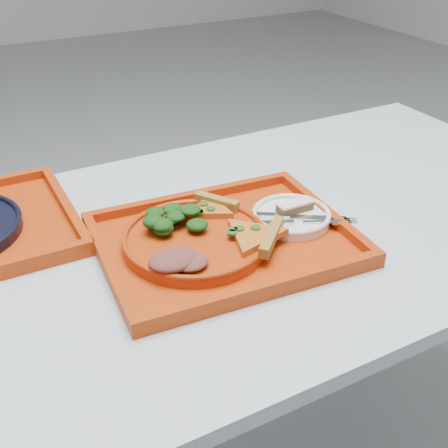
# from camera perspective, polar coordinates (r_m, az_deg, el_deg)

# --- Properties ---
(table) EXTENTS (1.60, 0.80, 0.75)m
(table) POSITION_cam_1_polar(r_m,az_deg,el_deg) (1.12, 0.59, -3.74)
(table) COLOR #AAB3BF
(table) RESTS_ON ground
(tray_main) EXTENTS (0.47, 0.38, 0.01)m
(tray_main) POSITION_cam_1_polar(r_m,az_deg,el_deg) (1.03, 0.09, -1.93)
(tray_main) COLOR #A72F08
(tray_main) RESTS_ON table
(dinner_plate) EXTENTS (0.26, 0.26, 0.02)m
(dinner_plate) POSITION_cam_1_polar(r_m,az_deg,el_deg) (1.01, -2.94, -1.75)
(dinner_plate) COLOR #AC320B
(dinner_plate) RESTS_ON tray_main
(side_plate) EXTENTS (0.15, 0.15, 0.01)m
(side_plate) POSITION_cam_1_polar(r_m,az_deg,el_deg) (1.09, 6.83, 0.63)
(side_plate) COLOR white
(side_plate) RESTS_ON tray_main
(pizza_slice_a) EXTENTS (0.17, 0.17, 0.02)m
(pizza_slice_a) POSITION_cam_1_polar(r_m,az_deg,el_deg) (0.99, 2.99, -0.97)
(pizza_slice_a) COLOR orange
(pizza_slice_a) RESTS_ON dinner_plate
(pizza_slice_b) EXTENTS (0.14, 0.13, 0.02)m
(pizza_slice_b) POSITION_cam_1_polar(r_m,az_deg,el_deg) (1.07, -1.46, 1.68)
(pizza_slice_b) COLOR orange
(pizza_slice_b) RESTS_ON dinner_plate
(salad_heap) EXTENTS (0.09, 0.08, 0.05)m
(salad_heap) POSITION_cam_1_polar(r_m,az_deg,el_deg) (1.02, -5.66, 0.71)
(salad_heap) COLOR black
(salad_heap) RESTS_ON dinner_plate
(meat_portion) EXTENTS (0.08, 0.07, 0.03)m
(meat_portion) POSITION_cam_1_polar(r_m,az_deg,el_deg) (0.93, -5.19, -3.62)
(meat_portion) COLOR brown
(meat_portion) RESTS_ON dinner_plate
(dessert_bar) EXTENTS (0.07, 0.03, 0.02)m
(dessert_bar) POSITION_cam_1_polar(r_m,az_deg,el_deg) (1.09, 7.21, 1.80)
(dessert_bar) COLOR #53371B
(dessert_bar) RESTS_ON side_plate
(knife) EXTENTS (0.17, 0.11, 0.01)m
(knife) POSITION_cam_1_polar(r_m,az_deg,el_deg) (1.07, 7.45, 0.77)
(knife) COLOR silver
(knife) RESTS_ON side_plate
(fork) EXTENTS (0.18, 0.09, 0.01)m
(fork) POSITION_cam_1_polar(r_m,az_deg,el_deg) (1.06, 7.90, 0.20)
(fork) COLOR silver
(fork) RESTS_ON side_plate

